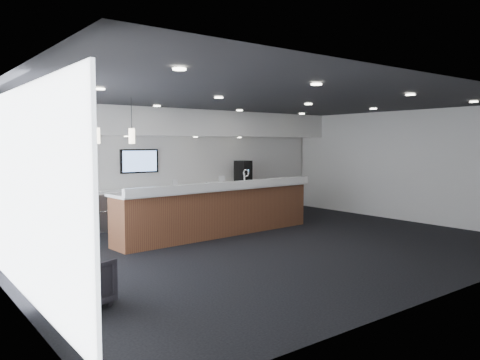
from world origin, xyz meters
TOP-DOWN VIEW (x-y plane):
  - ground at (0.00, 0.00)m, footprint 10.00×10.00m
  - ceiling at (0.00, 0.00)m, footprint 10.00×8.00m
  - back_wall at (0.00, 4.00)m, footprint 10.00×0.02m
  - right_wall at (5.00, 0.00)m, footprint 0.02×8.00m
  - soffit_bulkhead at (0.00, 3.55)m, footprint 10.00×0.90m
  - alcove_panel at (0.00, 3.97)m, footprint 9.80×0.06m
  - window_blinds_wall at (-4.96, 0.00)m, footprint 0.04×7.36m
  - back_credenza at (-0.00, 3.64)m, footprint 5.06×0.66m
  - wall_tv at (-1.00, 3.91)m, footprint 1.05×0.08m
  - pendant_left at (-2.40, 0.80)m, footprint 0.12×0.12m
  - pendant_right at (-3.10, 0.80)m, footprint 0.12×0.12m
  - ceiling_can_lights at (0.00, 0.00)m, footprint 7.00×5.00m
  - service_counter at (-0.20, 1.45)m, footprint 5.23×1.19m
  - coffee_machine at (2.20, 3.63)m, footprint 0.43×0.52m
  - info_sign_left at (-0.14, 3.56)m, footprint 0.14×0.04m
  - info_sign_right at (1.36, 3.55)m, footprint 0.18×0.07m
  - armchair at (-4.39, -1.44)m, footprint 0.91×0.90m
  - lounge_guest at (-4.60, -0.81)m, footprint 0.44×0.63m
  - cup_0 at (1.57, 3.55)m, footprint 0.09×0.09m
  - cup_1 at (1.43, 3.55)m, footprint 0.13×0.13m
  - cup_2 at (1.29, 3.55)m, footprint 0.12×0.12m
  - cup_3 at (1.15, 3.55)m, footprint 0.12×0.12m
  - cup_4 at (1.01, 3.55)m, footprint 0.13×0.13m
  - cup_5 at (0.87, 3.55)m, footprint 0.10×0.10m

SIDE VIEW (x-z plane):
  - ground at x=0.00m, z-range 0.00..0.00m
  - armchair at x=-4.39m, z-range 0.00..0.65m
  - back_credenza at x=0.00m, z-range 0.00..0.95m
  - service_counter at x=-0.20m, z-range -0.17..1.32m
  - lounge_guest at x=-4.60m, z-range 0.00..1.65m
  - cup_0 at x=1.57m, z-range 0.95..1.04m
  - cup_1 at x=1.43m, z-range 0.95..1.04m
  - cup_2 at x=1.29m, z-range 0.95..1.04m
  - cup_3 at x=1.15m, z-range 0.95..1.04m
  - cup_4 at x=1.01m, z-range 0.95..1.04m
  - cup_5 at x=0.87m, z-range 0.95..1.04m
  - info_sign_left at x=-0.14m, z-range 0.95..1.15m
  - info_sign_right at x=1.36m, z-range 0.95..1.19m
  - coffee_machine at x=2.20m, z-range 0.95..1.60m
  - back_wall at x=0.00m, z-range 0.00..3.00m
  - right_wall at x=5.00m, z-range 0.00..3.00m
  - window_blinds_wall at x=-4.96m, z-range 0.23..2.77m
  - alcove_panel at x=0.00m, z-range 0.90..2.30m
  - wall_tv at x=-1.00m, z-range 1.34..1.96m
  - pendant_left at x=-2.40m, z-range 2.10..2.40m
  - pendant_right at x=-3.10m, z-range 2.10..2.40m
  - soffit_bulkhead at x=0.00m, z-range 2.30..3.00m
  - ceiling_can_lights at x=0.00m, z-range 2.96..2.98m
  - ceiling at x=0.00m, z-range 2.99..3.01m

